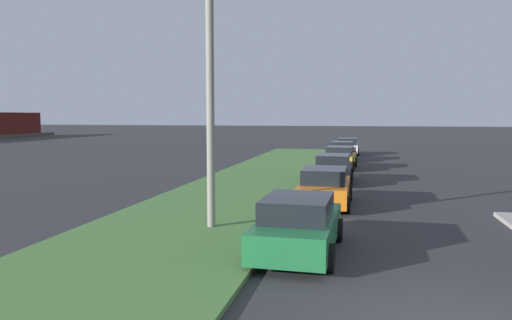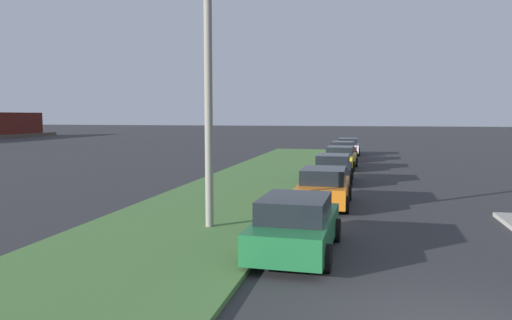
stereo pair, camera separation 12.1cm
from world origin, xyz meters
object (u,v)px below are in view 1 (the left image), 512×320
(parked_car_red, at_px, (342,151))
(parked_car_green, at_px, (298,225))
(streetlight, at_px, (222,84))
(parked_car_white, at_px, (347,147))
(parked_car_black, at_px, (333,169))
(parked_car_yellow, at_px, (340,158))
(parked_car_orange, at_px, (325,187))

(parked_car_red, bearing_deg, parked_car_green, -177.31)
(parked_car_green, height_order, streetlight, streetlight)
(parked_car_red, xyz_separation_m, parked_car_white, (5.63, -0.22, 0.00))
(parked_car_green, distance_m, parked_car_black, 13.10)
(streetlight, bearing_deg, parked_car_yellow, -8.68)
(parked_car_black, bearing_deg, parked_car_white, -0.77)
(parked_car_orange, distance_m, parked_car_red, 19.02)
(parked_car_green, bearing_deg, parked_car_white, 0.99)
(parked_car_black, height_order, parked_car_red, same)
(parked_car_orange, relative_size, parked_car_white, 0.99)
(parked_car_black, relative_size, parked_car_yellow, 0.98)
(parked_car_yellow, relative_size, streetlight, 0.58)
(parked_car_yellow, bearing_deg, parked_car_red, 3.67)
(parked_car_green, distance_m, parked_car_orange, 6.62)
(parked_car_black, bearing_deg, parked_car_green, 179.24)
(streetlight, bearing_deg, parked_car_orange, -29.79)
(parked_car_white, height_order, streetlight, streetlight)
(parked_car_white, bearing_deg, parked_car_black, 178.13)
(parked_car_black, bearing_deg, parked_car_orange, -179.83)
(parked_car_green, xyz_separation_m, streetlight, (1.90, 2.53, 3.67))
(parked_car_white, bearing_deg, parked_car_green, 178.14)
(parked_car_orange, relative_size, parked_car_red, 0.98)
(parked_car_orange, distance_m, parked_car_yellow, 13.12)
(parked_car_black, bearing_deg, streetlight, 166.47)
(parked_car_orange, height_order, parked_car_white, same)
(parked_car_orange, bearing_deg, parked_car_red, 0.43)
(parked_car_orange, bearing_deg, parked_car_black, 0.56)
(parked_car_green, bearing_deg, parked_car_black, 0.99)
(parked_car_yellow, relative_size, parked_car_white, 1.01)
(parked_car_orange, relative_size, parked_car_yellow, 0.98)
(parked_car_green, height_order, parked_car_yellow, same)
(parked_car_orange, relative_size, parked_car_black, 1.00)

